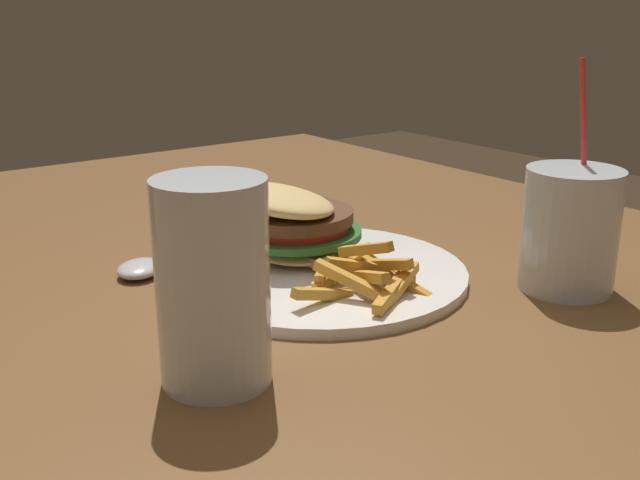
{
  "coord_description": "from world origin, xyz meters",
  "views": [
    {
      "loc": [
        -0.51,
        0.26,
        1.02
      ],
      "look_at": [
        0.03,
        -0.15,
        0.8
      ],
      "focal_mm": 42.0,
      "sensor_mm": 36.0,
      "label": 1
    }
  ],
  "objects_px": {
    "juice_glass": "(569,235)",
    "spoon": "(143,266)",
    "meal_plate_near": "(305,244)",
    "beer_glass": "(213,289)"
  },
  "relations": [
    {
      "from": "juice_glass",
      "to": "spoon",
      "type": "bearing_deg",
      "value": 47.11
    },
    {
      "from": "beer_glass",
      "to": "juice_glass",
      "type": "relative_size",
      "value": 0.7
    },
    {
      "from": "meal_plate_near",
      "to": "spoon",
      "type": "xyz_separation_m",
      "value": [
        0.09,
        0.13,
        -0.02
      ]
    },
    {
      "from": "beer_glass",
      "to": "meal_plate_near",
      "type": "bearing_deg",
      "value": -51.49
    },
    {
      "from": "juice_glass",
      "to": "spoon",
      "type": "relative_size",
      "value": 1.52
    },
    {
      "from": "meal_plate_near",
      "to": "spoon",
      "type": "distance_m",
      "value": 0.16
    },
    {
      "from": "spoon",
      "to": "beer_glass",
      "type": "bearing_deg",
      "value": 33.41
    },
    {
      "from": "meal_plate_near",
      "to": "juice_glass",
      "type": "bearing_deg",
      "value": -138.24
    },
    {
      "from": "meal_plate_near",
      "to": "beer_glass",
      "type": "height_order",
      "value": "beer_glass"
    },
    {
      "from": "juice_glass",
      "to": "spoon",
      "type": "xyz_separation_m",
      "value": [
        0.27,
        0.3,
        -0.04
      ]
    }
  ]
}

